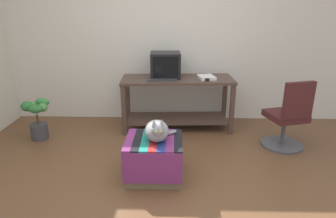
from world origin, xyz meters
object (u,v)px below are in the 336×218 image
book (206,77)px  potted_plant (37,118)px  tv_monitor (165,65)px  keyboard (162,80)px  ottoman_with_blanket (154,158)px  office_chair (288,119)px  cat (157,131)px  desk (177,94)px  stapler (205,79)px

book → potted_plant: (-2.26, -0.43, -0.46)m
tv_monitor → keyboard: 0.25m
ottoman_with_blanket → office_chair: size_ratio=0.65×
ottoman_with_blanket → potted_plant: bearing=151.2°
tv_monitor → cat: tv_monitor is taller
desk → keyboard: size_ratio=3.96×
keyboard → stapler: (0.59, -0.01, 0.01)m
potted_plant → desk: bearing=13.6°
book → tv_monitor: bearing=159.4°
tv_monitor → book: bearing=-9.6°
cat → office_chair: 1.74m
keyboard → potted_plant: keyboard is taller
tv_monitor → office_chair: bearing=-26.4°
desk → ottoman_with_blanket: size_ratio=2.74×
desk → potted_plant: (-1.86, -0.45, -0.21)m
book → ottoman_with_blanket: bearing=-130.1°
potted_plant → office_chair: bearing=-3.1°
desk → cat: 1.38m
book → desk: bearing=162.8°
ottoman_with_blanket → desk: bearing=79.5°
potted_plant → office_chair: 3.23m
tv_monitor → book: 0.60m
tv_monitor → book: tv_monitor is taller
tv_monitor → stapler: size_ratio=3.90×
office_chair → desk: bearing=-40.8°
tv_monitor → book: (0.57, -0.07, -0.15)m
tv_monitor → potted_plant: bearing=-166.6°
office_chair → stapler: size_ratio=8.09×
keyboard → stapler: stapler is taller
desk → potted_plant: size_ratio=2.85×
desk → stapler: 0.48m
potted_plant → office_chair: (3.23, -0.18, 0.08)m
stapler → cat: bearing=-171.3°
ottoman_with_blanket → office_chair: 1.77m
book → cat: size_ratio=0.70×
book → ottoman_with_blanket: book is taller
desk → potted_plant: bearing=-169.3°
book → ottoman_with_blanket: size_ratio=0.45×
cat → office_chair: size_ratio=0.42×
cat → stapler: (0.58, 1.21, 0.23)m
tv_monitor → ottoman_with_blanket: (-0.08, -1.38, -0.70)m
desk → book: size_ratio=6.09×
stapler → office_chair: bearing=-81.5°
keyboard → ottoman_with_blanket: (-0.03, -1.20, -0.54)m
tv_monitor → keyboard: tv_monitor is taller
desk → book: (0.40, -0.02, 0.26)m
keyboard → book: bearing=5.6°
keyboard → ottoman_with_blanket: bearing=-96.9°
book → keyboard: bearing=176.9°
office_chair → stapler: office_chair is taller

